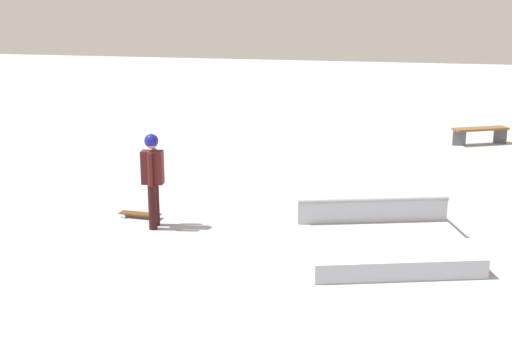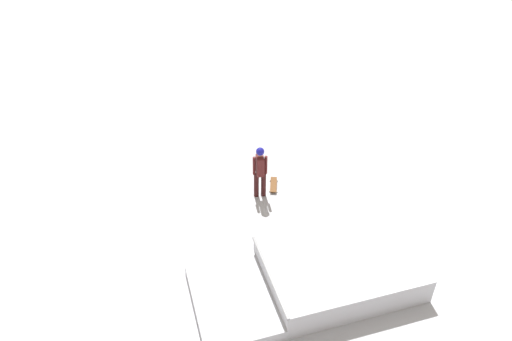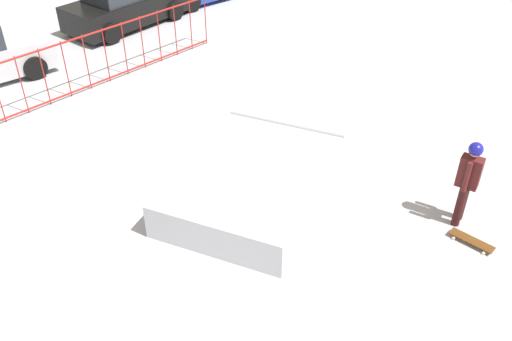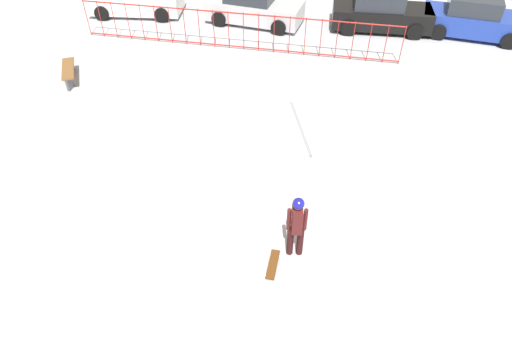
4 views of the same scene
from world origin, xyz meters
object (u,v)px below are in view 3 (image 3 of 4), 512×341
skate_ramp (262,172)px  skater (468,177)px  parked_car_black (125,4)px  skateboard (472,240)px

skate_ramp → skater: 3.87m
skater → parked_car_black: (2.31, 12.68, -0.28)m
skater → skate_ramp: bearing=14.9°
skate_ramp → skateboard: size_ratio=7.36×
skate_ramp → parked_car_black: bearing=49.6°
skate_ramp → skateboard: skate_ramp is taller
skater → parked_car_black: skater is taller
skate_ramp → skateboard: (1.10, -3.95, -0.24)m
skateboard → parked_car_black: 13.44m
skater → parked_car_black: 12.89m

